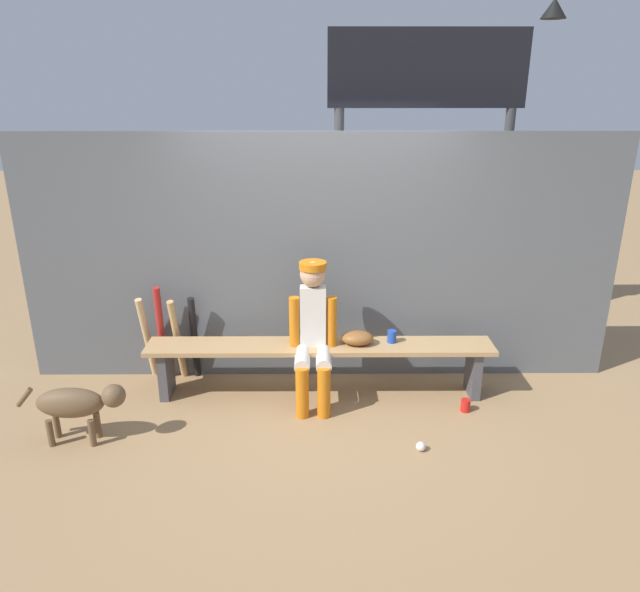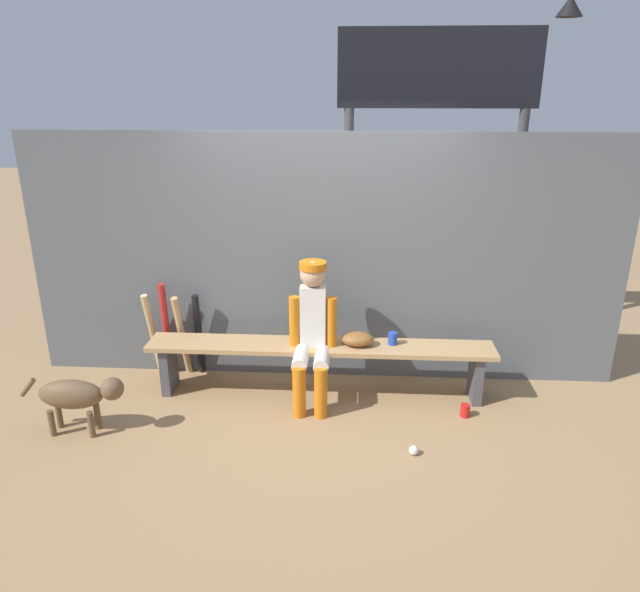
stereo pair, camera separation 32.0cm
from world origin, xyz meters
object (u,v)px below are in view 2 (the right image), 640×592
object	(u,v)px
dugout_bench	(320,355)
cup_on_ground	(465,411)
bat_aluminum_red	(166,329)
scoreboard	(443,112)
bat_wood_tan	(182,336)
dog	(78,395)
baseball_glove	(358,339)
player_seated	(312,329)
bat_wood_natural	(153,333)
cup_on_bench	(393,338)
baseball	(414,450)
bat_aluminum_black	(199,334)

from	to	relation	value
dugout_bench	cup_on_ground	distance (m)	1.32
bat_aluminum_red	scoreboard	size ratio (longest dim) A/B	0.28
bat_wood_tan	dog	bearing A→B (deg)	-118.35
bat_wood_tan	baseball_glove	bearing A→B (deg)	-9.52
player_seated	bat_wood_natural	distance (m)	1.63
player_seated	bat_wood_tan	distance (m)	1.34
baseball_glove	bat_aluminum_red	xyz separation A→B (m)	(-1.79, 0.29, -0.08)
scoreboard	cup_on_bench	bearing A→B (deg)	-109.61
baseball_glove	cup_on_ground	distance (m)	1.08
baseball	cup_on_ground	distance (m)	0.75
bat_wood_tan	dog	world-z (taller)	bat_wood_tan
cup_on_ground	bat_wood_natural	bearing A→B (deg)	167.53
baseball_glove	bat_aluminum_red	distance (m)	1.82
cup_on_bench	scoreboard	world-z (taller)	scoreboard
player_seated	bat_wood_natural	world-z (taller)	player_seated
bat_wood_natural	baseball	world-z (taller)	bat_wood_natural
bat_wood_tan	bat_aluminum_black	bearing A→B (deg)	18.74
baseball_glove	baseball	xyz separation A→B (m)	(0.43, -0.88, -0.51)
baseball_glove	bat_wood_tan	size ratio (longest dim) A/B	0.33
scoreboard	bat_wood_tan	bearing A→B (deg)	-154.58
dog	bat_aluminum_red	bearing A→B (deg)	69.06
bat_aluminum_black	dugout_bench	bearing A→B (deg)	-15.53
bat_wood_tan	bat_wood_natural	distance (m)	0.30
bat_aluminum_black	dog	xyz separation A→B (m)	(-0.69, -1.06, -0.08)
cup_on_ground	bat_aluminum_black	bearing A→B (deg)	165.29
bat_wood_natural	cup_on_bench	world-z (taller)	bat_wood_natural
cup_on_ground	dog	distance (m)	3.14
player_seated	bat_wood_tan	size ratio (longest dim) A/B	1.48
bat_aluminum_red	scoreboard	world-z (taller)	scoreboard
cup_on_bench	baseball	bearing A→B (deg)	-82.10
bat_wood_tan	cup_on_ground	world-z (taller)	bat_wood_tan
player_seated	dog	bearing A→B (deg)	-160.83
dugout_bench	bat_wood_natural	size ratio (longest dim) A/B	3.63
cup_on_bench	dog	size ratio (longest dim) A/B	0.13
bat_aluminum_black	baseball	xyz separation A→B (m)	(1.93, -1.21, -0.38)
bat_wood_tan	cup_on_bench	xyz separation A→B (m)	(1.95, -0.23, 0.13)
baseball_glove	cup_on_bench	xyz separation A→B (m)	(0.31, 0.04, -0.01)
baseball_glove	dog	world-z (taller)	baseball_glove
bat_wood_natural	cup_on_bench	size ratio (longest dim) A/B	7.62
bat_aluminum_black	scoreboard	distance (m)	3.22
cup_on_ground	scoreboard	distance (m)	2.91
baseball_glove	cup_on_bench	distance (m)	0.31
bat_aluminum_black	scoreboard	size ratio (longest dim) A/B	0.24
baseball	dog	world-z (taller)	dog
bat_aluminum_red	scoreboard	xyz separation A→B (m)	(2.60, 1.14, 1.91)
dugout_bench	scoreboard	world-z (taller)	scoreboard
bat_wood_natural	bat_aluminum_black	bearing A→B (deg)	0.31
bat_wood_natural	cup_on_ground	distance (m)	2.94
bat_aluminum_black	bat_aluminum_red	size ratio (longest dim) A/B	0.88
bat_aluminum_black	baseball	size ratio (longest dim) A/B	11.15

